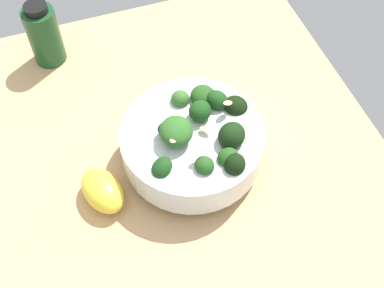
# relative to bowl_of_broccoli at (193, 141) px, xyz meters

# --- Properties ---
(ground_plane) EXTENTS (0.65, 0.65, 0.04)m
(ground_plane) POSITION_rel_bowl_of_broccoli_xyz_m (0.04, 0.03, -0.07)
(ground_plane) COLOR tan
(bowl_of_broccoli) EXTENTS (0.21, 0.21, 0.11)m
(bowl_of_broccoli) POSITION_rel_bowl_of_broccoli_xyz_m (0.00, 0.00, 0.00)
(bowl_of_broccoli) COLOR white
(bowl_of_broccoli) RESTS_ON ground_plane
(lemon_wedge) EXTENTS (0.09, 0.07, 0.04)m
(lemon_wedge) POSITION_rel_bowl_of_broccoli_xyz_m (-0.02, 0.14, -0.03)
(lemon_wedge) COLOR yellow
(lemon_wedge) RESTS_ON ground_plane
(bottle_tall) EXTENTS (0.05, 0.05, 0.12)m
(bottle_tall) POSITION_rel_bowl_of_broccoli_xyz_m (0.28, 0.17, 0.01)
(bottle_tall) COLOR #194723
(bottle_tall) RESTS_ON ground_plane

